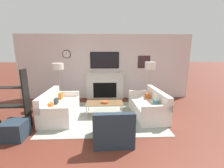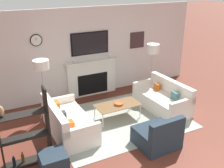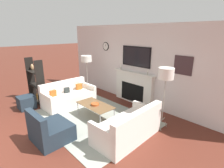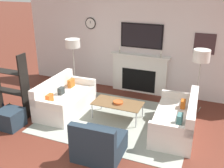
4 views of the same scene
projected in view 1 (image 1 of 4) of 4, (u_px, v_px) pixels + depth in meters
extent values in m
cube|color=silver|center=(105.00, 67.00, 6.36)|extent=(7.28, 0.07, 2.70)
cube|color=silver|center=(105.00, 86.00, 6.42)|extent=(1.59, 0.16, 1.08)
cube|color=black|center=(105.00, 90.00, 6.36)|extent=(0.98, 0.01, 0.65)
cube|color=silver|center=(105.00, 73.00, 6.28)|extent=(1.71, 0.22, 0.04)
cylinder|color=#B2AD9E|center=(90.00, 72.00, 6.21)|extent=(0.04, 0.04, 0.10)
cylinder|color=white|center=(90.00, 70.00, 6.19)|extent=(0.03, 0.03, 0.09)
cylinder|color=#B2AD9E|center=(119.00, 72.00, 6.26)|extent=(0.04, 0.04, 0.10)
cylinder|color=white|center=(119.00, 69.00, 6.24)|extent=(0.03, 0.03, 0.09)
cube|color=black|center=(105.00, 60.00, 6.25)|extent=(1.20, 0.04, 0.68)
cube|color=black|center=(105.00, 60.00, 6.24)|extent=(1.11, 0.01, 0.61)
cylinder|color=black|center=(67.00, 54.00, 6.14)|extent=(0.33, 0.02, 0.33)
cylinder|color=silver|center=(66.00, 54.00, 6.13)|extent=(0.28, 0.00, 0.28)
cube|color=black|center=(66.00, 53.00, 6.12)|extent=(0.01, 0.00, 0.07)
cube|color=#3A272A|center=(144.00, 62.00, 6.33)|extent=(0.52, 0.02, 0.52)
cube|color=#959A8E|center=(105.00, 115.00, 4.75)|extent=(3.39, 2.58, 0.01)
cube|color=silver|center=(61.00, 110.00, 4.65)|extent=(0.90, 1.74, 0.42)
cube|color=silver|center=(49.00, 98.00, 4.55)|extent=(0.20, 1.72, 0.38)
cube|color=white|center=(67.00, 94.00, 5.38)|extent=(0.87, 0.12, 0.18)
cube|color=white|center=(52.00, 111.00, 3.80)|extent=(0.87, 0.12, 0.18)
cube|color=#AF5E21|center=(61.00, 96.00, 5.08)|extent=(0.10, 0.22, 0.22)
cube|color=#2C3130|center=(56.00, 101.00, 4.58)|extent=(0.10, 0.18, 0.18)
cube|color=#C1521D|center=(51.00, 107.00, 4.09)|extent=(0.11, 0.21, 0.20)
cube|color=silver|center=(147.00, 109.00, 4.75)|extent=(0.92, 1.73, 0.43)
cube|color=silver|center=(158.00, 96.00, 4.70)|extent=(0.25, 1.70, 0.38)
cube|color=silver|center=(157.00, 109.00, 3.92)|extent=(0.83, 0.15, 0.18)
cube|color=silver|center=(140.00, 93.00, 5.46)|extent=(0.83, 0.15, 0.18)
cube|color=#3E6C6C|center=(156.00, 103.00, 4.34)|extent=(0.10, 0.21, 0.21)
cube|color=#BE5518|center=(147.00, 96.00, 5.06)|extent=(0.11, 0.19, 0.18)
cube|color=#202C38|center=(113.00, 132.00, 3.40)|extent=(0.88, 0.83, 0.40)
cube|color=#202C38|center=(114.00, 123.00, 2.99)|extent=(0.86, 0.17, 0.38)
cube|color=brown|center=(104.00, 103.00, 4.76)|extent=(1.17, 0.60, 0.02)
cylinder|color=#B7B7BC|center=(86.00, 112.00, 4.53)|extent=(0.02, 0.02, 0.39)
cylinder|color=#B7B7BC|center=(122.00, 112.00, 4.57)|extent=(0.02, 0.02, 0.39)
cylinder|color=#B7B7BC|center=(88.00, 106.00, 5.03)|extent=(0.02, 0.02, 0.39)
cylinder|color=#B7B7BC|center=(121.00, 106.00, 5.07)|extent=(0.02, 0.02, 0.39)
cylinder|color=#C05127|center=(105.00, 102.00, 4.73)|extent=(0.23, 0.23, 0.05)
torus|color=#C4571D|center=(105.00, 101.00, 4.73)|extent=(0.23, 0.23, 0.02)
cylinder|color=#9E998E|center=(64.00, 102.00, 5.68)|extent=(0.09, 0.23, 0.26)
cylinder|color=#9E998E|center=(59.00, 102.00, 5.71)|extent=(0.17, 0.19, 0.26)
cylinder|color=#9E998E|center=(59.00, 103.00, 5.53)|extent=(0.23, 0.07, 0.26)
cylinder|color=#9E998E|center=(59.00, 85.00, 5.50)|extent=(0.02, 0.02, 1.12)
cylinder|color=white|center=(58.00, 66.00, 5.36)|extent=(0.40, 0.40, 0.23)
cylinder|color=#9E998E|center=(151.00, 101.00, 5.80)|extent=(0.09, 0.23, 0.26)
cylinder|color=#9E998E|center=(146.00, 101.00, 5.84)|extent=(0.17, 0.19, 0.26)
cylinder|color=#9E998E|center=(148.00, 102.00, 5.66)|extent=(0.23, 0.07, 0.26)
cylinder|color=#9E998E|center=(149.00, 84.00, 5.63)|extent=(0.02, 0.02, 1.11)
cylinder|color=white|center=(150.00, 66.00, 5.48)|extent=(0.38, 0.38, 0.28)
cube|color=black|center=(27.00, 99.00, 3.85)|extent=(0.04, 0.28, 1.57)
cube|color=black|center=(13.00, 127.00, 3.99)|extent=(0.94, 0.28, 0.02)
cube|color=black|center=(10.00, 106.00, 3.87)|extent=(0.94, 0.28, 0.01)
cube|color=black|center=(7.00, 87.00, 3.76)|extent=(0.94, 0.28, 0.02)
cylinder|color=black|center=(0.00, 124.00, 3.91)|extent=(0.06, 0.06, 0.19)
cylinder|color=black|center=(0.00, 120.00, 3.89)|extent=(0.03, 0.03, 0.05)
cylinder|color=brown|center=(8.00, 123.00, 3.97)|extent=(0.06, 0.06, 0.19)
cylinder|color=brown|center=(8.00, 119.00, 3.95)|extent=(0.03, 0.03, 0.05)
cube|color=#202C38|center=(15.00, 130.00, 3.46)|extent=(0.50, 0.50, 0.42)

